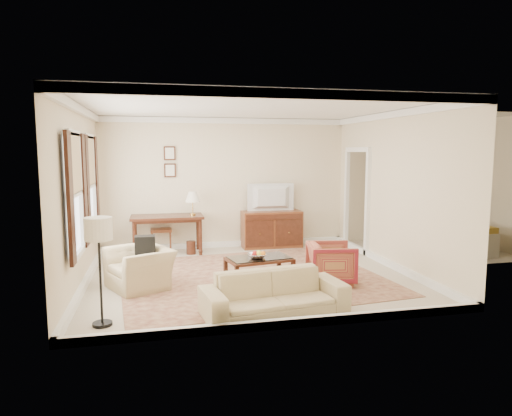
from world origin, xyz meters
name	(u,v)px	position (x,y,z in m)	size (l,w,h in m)	color
room_shell	(248,133)	(0.00, 0.00, 2.47)	(5.51, 5.01, 2.91)	beige
annex_bedroom	(437,234)	(4.49, 1.15, 0.34)	(3.00, 2.70, 2.90)	beige
window_front	(75,194)	(-2.70, -0.70, 1.55)	(0.12, 1.56, 1.80)	#CCB284
window_rear	(90,186)	(-2.70, 0.90, 1.55)	(0.12, 1.56, 1.80)	#CCB284
doorway	(356,202)	(2.71, 1.50, 1.08)	(0.10, 1.12, 2.25)	white
rug	(251,277)	(0.01, -0.13, 0.01)	(4.33, 3.71, 0.01)	maroon
writing_desk	(167,221)	(-1.34, 2.03, 0.71)	(1.50, 0.75, 0.82)	#4C2315
desk_chair	(161,227)	(-1.46, 2.38, 0.53)	(0.45, 0.45, 1.05)	brown
desk_lamp	(193,203)	(-0.80, 2.03, 1.07)	(0.32, 0.32, 0.50)	silver
framed_prints	(170,162)	(-1.24, 2.47, 1.94)	(0.25, 0.04, 0.68)	#4C2315
sideboard	(272,229)	(0.99, 2.21, 0.41)	(1.34, 0.52, 0.82)	brown
tv	(272,189)	(0.99, 2.19, 1.33)	(1.02, 0.59, 0.13)	black
coffee_table	(259,263)	(0.07, -0.51, 0.34)	(1.13, 0.78, 0.44)	#4C2315
fruit_bowl	(257,255)	(0.02, -0.58, 0.49)	(0.42, 0.42, 0.10)	silver
book_a	(253,274)	(-0.03, -0.53, 0.17)	(0.28, 0.04, 0.38)	brown
book_b	(275,273)	(0.33, -0.55, 0.17)	(0.28, 0.03, 0.38)	brown
striped_armchair	(331,261)	(1.23, -0.77, 0.37)	(0.72, 0.68, 0.74)	maroon
club_armchair	(140,261)	(-1.84, -0.35, 0.43)	(0.98, 0.64, 0.86)	#C6B885
backpack	(145,245)	(-1.75, -0.23, 0.67)	(0.32, 0.22, 0.40)	black
sofa	(274,286)	(-0.05, -1.95, 0.38)	(1.93, 0.56, 0.75)	#C6B885
floor_lamp	(99,237)	(-2.26, -1.88, 1.13)	(0.34, 0.34, 1.37)	black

